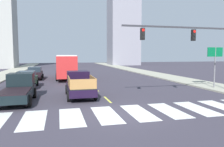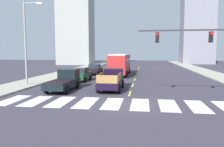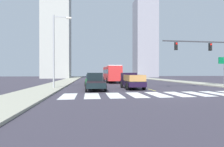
% 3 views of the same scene
% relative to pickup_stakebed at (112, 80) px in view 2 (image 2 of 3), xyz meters
% --- Properties ---
extents(ground_plane, '(160.00, 160.00, 0.00)m').
position_rel_pickup_stakebed_xyz_m(ground_plane, '(1.92, -5.97, -0.94)').
color(ground_plane, '#38343F').
extents(sidewalk_right, '(3.92, 110.00, 0.15)m').
position_rel_pickup_stakebed_xyz_m(sidewalk_right, '(14.17, 12.03, -0.86)').
color(sidewalk_right, '#A3A28D').
rests_on(sidewalk_right, ground).
extents(sidewalk_left, '(3.92, 110.00, 0.15)m').
position_rel_pickup_stakebed_xyz_m(sidewalk_left, '(-10.34, 12.03, -0.86)').
color(sidewalk_left, '#A3A28D').
rests_on(sidewalk_left, ground).
extents(crosswalk_stripe_0, '(1.27, 3.70, 0.01)m').
position_rel_pickup_stakebed_xyz_m(crosswalk_stripe_0, '(-6.90, -5.97, -0.93)').
color(crosswalk_stripe_0, silver).
rests_on(crosswalk_stripe_0, ground).
extents(crosswalk_stripe_1, '(1.27, 3.70, 0.01)m').
position_rel_pickup_stakebed_xyz_m(crosswalk_stripe_1, '(-4.94, -5.97, -0.93)').
color(crosswalk_stripe_1, silver).
rests_on(crosswalk_stripe_1, ground).
extents(crosswalk_stripe_2, '(1.27, 3.70, 0.01)m').
position_rel_pickup_stakebed_xyz_m(crosswalk_stripe_2, '(-2.98, -5.97, -0.93)').
color(crosswalk_stripe_2, silver).
rests_on(crosswalk_stripe_2, ground).
extents(crosswalk_stripe_3, '(1.27, 3.70, 0.01)m').
position_rel_pickup_stakebed_xyz_m(crosswalk_stripe_3, '(-1.02, -5.97, -0.93)').
color(crosswalk_stripe_3, silver).
rests_on(crosswalk_stripe_3, ground).
extents(crosswalk_stripe_4, '(1.27, 3.70, 0.01)m').
position_rel_pickup_stakebed_xyz_m(crosswalk_stripe_4, '(0.94, -5.97, -0.93)').
color(crosswalk_stripe_4, silver).
rests_on(crosswalk_stripe_4, ground).
extents(crosswalk_stripe_5, '(1.27, 3.70, 0.01)m').
position_rel_pickup_stakebed_xyz_m(crosswalk_stripe_5, '(2.89, -5.97, -0.93)').
color(crosswalk_stripe_5, silver).
rests_on(crosswalk_stripe_5, ground).
extents(crosswalk_stripe_6, '(1.27, 3.70, 0.01)m').
position_rel_pickup_stakebed_xyz_m(crosswalk_stripe_6, '(4.85, -5.97, -0.93)').
color(crosswalk_stripe_6, silver).
rests_on(crosswalk_stripe_6, ground).
extents(crosswalk_stripe_7, '(1.27, 3.70, 0.01)m').
position_rel_pickup_stakebed_xyz_m(crosswalk_stripe_7, '(6.81, -5.97, -0.93)').
color(crosswalk_stripe_7, silver).
rests_on(crosswalk_stripe_7, ground).
extents(lane_dash_0, '(0.16, 2.40, 0.01)m').
position_rel_pickup_stakebed_xyz_m(lane_dash_0, '(1.92, -1.97, -0.93)').
color(lane_dash_0, '#D9D34A').
rests_on(lane_dash_0, ground).
extents(lane_dash_1, '(0.16, 2.40, 0.01)m').
position_rel_pickup_stakebed_xyz_m(lane_dash_1, '(1.92, 3.03, -0.93)').
color(lane_dash_1, '#D9D34A').
rests_on(lane_dash_1, ground).
extents(lane_dash_2, '(0.16, 2.40, 0.01)m').
position_rel_pickup_stakebed_xyz_m(lane_dash_2, '(1.92, 8.03, -0.93)').
color(lane_dash_2, '#D9D34A').
rests_on(lane_dash_2, ground).
extents(lane_dash_3, '(0.16, 2.40, 0.01)m').
position_rel_pickup_stakebed_xyz_m(lane_dash_3, '(1.92, 13.03, -0.93)').
color(lane_dash_3, '#D9D34A').
rests_on(lane_dash_3, ground).
extents(lane_dash_4, '(0.16, 2.40, 0.01)m').
position_rel_pickup_stakebed_xyz_m(lane_dash_4, '(1.92, 18.03, -0.93)').
color(lane_dash_4, '#D9D34A').
rests_on(lane_dash_4, ground).
extents(lane_dash_5, '(0.16, 2.40, 0.01)m').
position_rel_pickup_stakebed_xyz_m(lane_dash_5, '(1.92, 23.03, -0.93)').
color(lane_dash_5, '#D9D34A').
rests_on(lane_dash_5, ground).
extents(lane_dash_6, '(0.16, 2.40, 0.01)m').
position_rel_pickup_stakebed_xyz_m(lane_dash_6, '(1.92, 28.03, -0.93)').
color(lane_dash_6, '#D9D34A').
rests_on(lane_dash_6, ground).
extents(lane_dash_7, '(0.16, 2.40, 0.01)m').
position_rel_pickup_stakebed_xyz_m(lane_dash_7, '(1.92, 33.03, -0.93)').
color(lane_dash_7, '#D9D34A').
rests_on(lane_dash_7, ground).
extents(pickup_stakebed, '(2.18, 5.20, 1.96)m').
position_rel_pickup_stakebed_xyz_m(pickup_stakebed, '(0.00, 0.00, 0.00)').
color(pickup_stakebed, black).
rests_on(pickup_stakebed, ground).
extents(pickup_dark, '(2.18, 5.20, 1.96)m').
position_rel_pickup_stakebed_xyz_m(pickup_dark, '(-4.50, -0.97, -0.02)').
color(pickup_dark, black).
rests_on(pickup_dark, ground).
extents(city_bus, '(2.72, 10.80, 3.32)m').
position_rel_pickup_stakebed_xyz_m(city_bus, '(-0.64, 13.75, 1.02)').
color(city_bus, red).
rests_on(city_bus, ground).
extents(sedan_near_left, '(2.02, 4.40, 1.72)m').
position_rel_pickup_stakebed_xyz_m(sedan_near_left, '(-4.76, 13.59, -0.08)').
color(sedan_near_left, black).
rests_on(sedan_near_left, ground).
extents(sedan_near_right, '(2.02, 4.40, 1.72)m').
position_rel_pickup_stakebed_xyz_m(sedan_near_right, '(-4.83, 5.76, -0.08)').
color(sedan_near_right, '#1C4928').
rests_on(sedan_near_right, ground).
extents(streetlight_left, '(2.20, 0.28, 9.00)m').
position_rel_pickup_stakebed_xyz_m(streetlight_left, '(-9.30, 0.78, 4.03)').
color(streetlight_left, gray).
rests_on(streetlight_left, ground).
extents(tower_tall_centre, '(9.25, 8.28, 33.85)m').
position_rel_pickup_stakebed_xyz_m(tower_tall_centre, '(19.20, 50.86, 15.99)').
color(tower_tall_centre, gray).
rests_on(tower_tall_centre, ground).
extents(block_mid_left, '(9.60, 7.56, 34.16)m').
position_rel_pickup_stakebed_xyz_m(block_mid_left, '(-16.75, 41.85, 16.14)').
color(block_mid_left, '#989A94').
rests_on(block_mid_left, ground).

